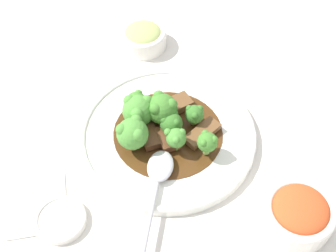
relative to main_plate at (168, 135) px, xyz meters
name	(u,v)px	position (x,y,z in m)	size (l,w,h in m)	color
ground_plane	(168,138)	(0.00, 0.00, -0.01)	(4.00, 4.00, 0.00)	silver
main_plate	(168,135)	(0.00, 0.00, 0.00)	(0.30, 0.30, 0.02)	white
beef_strip_0	(178,104)	(-0.06, 0.02, 0.02)	(0.05, 0.05, 0.01)	brown
beef_strip_1	(202,133)	(0.01, 0.06, 0.01)	(0.07, 0.07, 0.01)	brown
beef_strip_2	(148,133)	(0.01, -0.03, 0.02)	(0.07, 0.05, 0.01)	#56331E
beef_strip_3	(165,138)	(0.02, 0.00, 0.02)	(0.05, 0.04, 0.01)	#56331E
broccoli_floret_0	(176,138)	(0.03, 0.01, 0.04)	(0.03, 0.03, 0.04)	#7FA84C
broccoli_floret_1	(171,122)	(0.00, 0.01, 0.03)	(0.04, 0.04, 0.04)	#7FA84C
broccoli_floret_2	(207,142)	(0.04, 0.06, 0.04)	(0.03, 0.03, 0.04)	#7FA84C
broccoli_floret_3	(138,110)	(-0.02, -0.05, 0.04)	(0.05, 0.05, 0.06)	#7FA84C
broccoli_floret_4	(133,133)	(0.03, -0.06, 0.04)	(0.05, 0.05, 0.06)	#7FA84C
broccoli_floret_5	(162,108)	(-0.02, -0.01, 0.04)	(0.05, 0.05, 0.06)	#7FA84C
broccoli_floret_6	(194,114)	(-0.02, 0.04, 0.03)	(0.03, 0.03, 0.04)	#8EB756
broccoli_floret_7	(136,102)	(-0.05, -0.06, 0.03)	(0.04, 0.04, 0.04)	#8EB756
serving_spoon	(158,176)	(0.09, -0.01, 0.02)	(0.21, 0.05, 0.01)	#B7B7BC
side_bowl_kimchi	(299,213)	(0.15, 0.19, 0.02)	(0.11, 0.11, 0.06)	white
side_bowl_appetizer	(143,37)	(-0.23, -0.05, 0.01)	(0.09, 0.09, 0.04)	white
sauce_dish	(61,220)	(0.16, -0.16, 0.00)	(0.08, 0.08, 0.01)	white
paper_napkin	(36,205)	(0.13, -0.20, -0.01)	(0.12, 0.11, 0.01)	silver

